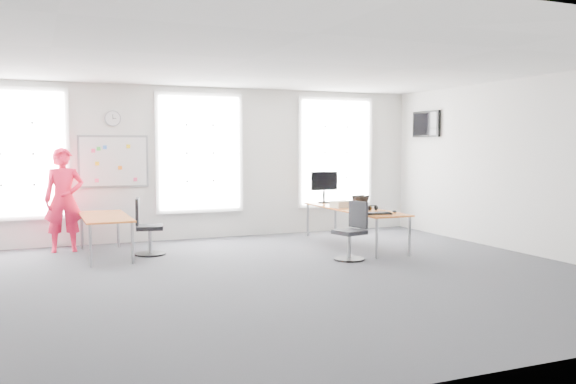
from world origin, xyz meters
name	(u,v)px	position (x,y,z in m)	size (l,w,h in m)	color
floor	(252,280)	(0.00, 0.00, 0.00)	(10.00, 10.00, 0.00)	#2C2C31
ceiling	(251,59)	(0.00, 0.00, 3.00)	(10.00, 10.00, 0.00)	white
wall_back	(184,163)	(0.00, 4.00, 1.50)	(10.00, 10.00, 0.00)	silver
wall_front	(428,191)	(0.00, -4.00, 1.50)	(10.00, 10.00, 0.00)	silver
wall_right	(534,166)	(5.00, 0.00, 1.50)	(10.00, 10.00, 0.00)	silver
window_left	(17,154)	(-3.00, 3.97, 1.70)	(1.60, 0.06, 2.20)	white
window_mid	(200,153)	(0.30, 3.97, 1.70)	(1.60, 0.06, 2.20)	white
window_right	(335,152)	(3.30, 3.97, 1.70)	(1.60, 0.06, 2.20)	white
desk_right	(354,211)	(2.72, 2.08, 0.64)	(0.75, 2.83, 0.69)	orange
desk_left	(105,219)	(-1.66, 2.67, 0.62)	(0.75, 1.87, 0.68)	orange
chair_right	(352,234)	(1.99, 0.80, 0.41)	(0.52, 0.52, 0.94)	black
chair_left	(146,230)	(-1.01, 2.51, 0.43)	(0.52, 0.52, 0.97)	black
person	(64,200)	(-2.27, 3.41, 0.91)	(0.66, 0.43, 1.81)	red
whiteboard	(114,161)	(-1.35, 3.97, 1.55)	(1.20, 0.03, 0.90)	white
wall_clock	(113,118)	(-1.35, 3.97, 2.35)	(0.30, 0.30, 0.04)	gray
tv	(426,124)	(4.95, 3.00, 2.30)	(0.06, 0.90, 0.55)	black
keyboard	(377,214)	(2.59, 1.03, 0.70)	(0.48, 0.17, 0.02)	black
mouse	(394,212)	(2.98, 1.11, 0.71)	(0.07, 0.12, 0.04)	black
lens_cap	(379,211)	(2.85, 1.38, 0.69)	(0.06, 0.06, 0.01)	black
headphones	(373,208)	(2.86, 1.62, 0.73)	(0.16, 0.09, 0.09)	black
laptop_sleeve	(360,202)	(2.72, 1.83, 0.82)	(0.33, 0.25, 0.26)	black
paper_stack	(341,204)	(2.57, 2.30, 0.75)	(0.35, 0.26, 0.12)	beige
monitor	(324,184)	(2.70, 3.29, 1.07)	(0.57, 0.23, 0.63)	black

